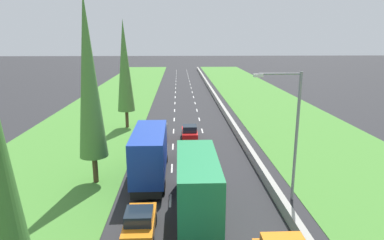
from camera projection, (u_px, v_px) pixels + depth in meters
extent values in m
plane|color=#28282B|center=(185.00, 100.00, 61.63)|extent=(300.00, 300.00, 0.00)
cube|color=#478433|center=(115.00, 100.00, 61.13)|extent=(14.00, 140.00, 0.04)
cube|color=#478433|center=(263.00, 99.00, 62.19)|extent=(14.00, 140.00, 0.04)
cube|color=#9E9B93|center=(216.00, 97.00, 61.75)|extent=(0.44, 120.00, 0.85)
cube|color=white|center=(170.00, 200.00, 23.71)|extent=(0.14, 2.00, 0.01)
cube|color=white|center=(172.00, 168.00, 29.54)|extent=(0.14, 2.00, 0.01)
cube|color=white|center=(173.00, 147.00, 35.36)|extent=(0.14, 2.00, 0.01)
cube|color=white|center=(174.00, 131.00, 41.18)|extent=(0.14, 2.00, 0.01)
cube|color=white|center=(174.00, 119.00, 47.00)|extent=(0.14, 2.00, 0.01)
cube|color=white|center=(175.00, 110.00, 52.83)|extent=(0.14, 2.00, 0.01)
cube|color=white|center=(175.00, 103.00, 58.65)|extent=(0.14, 2.00, 0.01)
cube|color=white|center=(175.00, 97.00, 64.47)|extent=(0.14, 2.00, 0.01)
cube|color=white|center=(175.00, 92.00, 70.29)|extent=(0.14, 2.00, 0.01)
cube|color=white|center=(176.00, 88.00, 76.11)|extent=(0.14, 2.00, 0.01)
cube|color=white|center=(176.00, 84.00, 81.94)|extent=(0.14, 2.00, 0.01)
cube|color=white|center=(176.00, 81.00, 87.76)|extent=(0.14, 2.00, 0.01)
cube|color=white|center=(176.00, 79.00, 93.58)|extent=(0.14, 2.00, 0.01)
cube|color=white|center=(176.00, 76.00, 99.40)|extent=(0.14, 2.00, 0.01)
cube|color=white|center=(176.00, 74.00, 105.23)|extent=(0.14, 2.00, 0.01)
cube|color=white|center=(176.00, 72.00, 111.05)|extent=(0.14, 2.00, 0.01)
cube|color=white|center=(176.00, 70.00, 116.87)|extent=(0.14, 2.00, 0.01)
cube|color=white|center=(220.00, 199.00, 23.85)|extent=(0.14, 2.00, 0.01)
cube|color=white|center=(212.00, 168.00, 29.67)|extent=(0.14, 2.00, 0.01)
cube|color=white|center=(206.00, 146.00, 35.50)|extent=(0.14, 2.00, 0.01)
cube|color=white|center=(202.00, 131.00, 41.32)|extent=(0.14, 2.00, 0.01)
cube|color=white|center=(199.00, 119.00, 47.14)|extent=(0.14, 2.00, 0.01)
cube|color=white|center=(197.00, 110.00, 52.96)|extent=(0.14, 2.00, 0.01)
cube|color=white|center=(195.00, 103.00, 58.78)|extent=(0.14, 2.00, 0.01)
cube|color=white|center=(194.00, 97.00, 64.61)|extent=(0.14, 2.00, 0.01)
cube|color=white|center=(192.00, 92.00, 70.43)|extent=(0.14, 2.00, 0.01)
cube|color=white|center=(191.00, 88.00, 76.25)|extent=(0.14, 2.00, 0.01)
cube|color=white|center=(190.00, 84.00, 82.07)|extent=(0.14, 2.00, 0.01)
cube|color=white|center=(189.00, 81.00, 87.90)|extent=(0.14, 2.00, 0.01)
cube|color=white|center=(189.00, 78.00, 93.72)|extent=(0.14, 2.00, 0.01)
cube|color=white|center=(188.00, 76.00, 99.54)|extent=(0.14, 2.00, 0.01)
cube|color=white|center=(188.00, 74.00, 105.36)|extent=(0.14, 2.00, 0.01)
cube|color=white|center=(187.00, 72.00, 111.18)|extent=(0.14, 2.00, 0.01)
cube|color=white|center=(187.00, 70.00, 117.01)|extent=(0.14, 2.00, 0.01)
cube|color=black|center=(196.00, 204.00, 21.96)|extent=(2.20, 9.40, 0.56)
cube|color=slate|center=(194.00, 162.00, 25.09)|extent=(2.40, 2.20, 2.50)
cube|color=#1E7F47|center=(197.00, 184.00, 20.43)|extent=(2.44, 7.20, 3.30)
cylinder|color=black|center=(179.00, 187.00, 25.18)|extent=(0.22, 0.64, 0.64)
cylinder|color=black|center=(209.00, 186.00, 25.27)|extent=(0.22, 0.64, 0.64)
cylinder|color=black|center=(179.00, 227.00, 19.87)|extent=(0.22, 0.64, 0.64)
cylinder|color=black|center=(217.00, 226.00, 19.95)|extent=(0.22, 0.64, 0.64)
cylinder|color=black|center=(179.00, 237.00, 18.82)|extent=(0.22, 0.64, 0.64)
cylinder|color=black|center=(219.00, 236.00, 18.91)|extent=(0.22, 0.64, 0.64)
cube|color=orange|center=(140.00, 225.00, 19.37)|extent=(1.68, 3.90, 0.76)
cube|color=#19232D|center=(139.00, 216.00, 18.91)|extent=(1.52, 1.60, 0.64)
cylinder|color=black|center=(130.00, 220.00, 20.60)|extent=(0.22, 0.64, 0.64)
cylinder|color=black|center=(155.00, 219.00, 20.66)|extent=(0.22, 0.64, 0.64)
cube|color=black|center=(151.00, 170.00, 27.66)|extent=(2.20, 9.40, 0.56)
cube|color=slate|center=(154.00, 139.00, 30.78)|extent=(2.40, 2.20, 2.50)
cube|color=#19389E|center=(149.00, 152.00, 26.13)|extent=(2.44, 7.20, 3.30)
cylinder|color=black|center=(142.00, 159.00, 30.88)|extent=(0.22, 0.64, 0.64)
cylinder|color=black|center=(166.00, 159.00, 30.97)|extent=(0.22, 0.64, 0.64)
cylinder|color=black|center=(134.00, 184.00, 25.56)|extent=(0.22, 0.64, 0.64)
cylinder|color=black|center=(164.00, 184.00, 25.65)|extent=(0.22, 0.64, 0.64)
cylinder|color=black|center=(132.00, 191.00, 24.51)|extent=(0.22, 0.64, 0.64)
cylinder|color=black|center=(163.00, 190.00, 24.60)|extent=(0.22, 0.64, 0.64)
cube|color=black|center=(191.00, 152.00, 31.56)|extent=(1.76, 4.50, 0.72)
cube|color=#19232D|center=(191.00, 146.00, 31.26)|extent=(1.56, 1.90, 0.60)
cylinder|color=black|center=(182.00, 151.00, 32.97)|extent=(0.22, 0.64, 0.64)
cylinder|color=black|center=(199.00, 151.00, 33.03)|extent=(0.22, 0.64, 0.64)
cylinder|color=black|center=(183.00, 161.00, 30.26)|extent=(0.22, 0.64, 0.64)
cylinder|color=black|center=(201.00, 161.00, 30.32)|extent=(0.22, 0.64, 0.64)
cube|color=red|center=(190.00, 134.00, 37.59)|extent=(1.68, 3.90, 0.76)
cube|color=#19232D|center=(190.00, 128.00, 37.14)|extent=(1.52, 1.60, 0.64)
cylinder|color=black|center=(183.00, 134.00, 38.83)|extent=(0.22, 0.64, 0.64)
cylinder|color=black|center=(196.00, 134.00, 38.89)|extent=(0.22, 0.64, 0.64)
cylinder|color=black|center=(183.00, 140.00, 36.48)|extent=(0.22, 0.64, 0.64)
cylinder|color=black|center=(197.00, 140.00, 36.54)|extent=(0.22, 0.64, 0.64)
cube|color=red|center=(156.00, 135.00, 37.26)|extent=(1.68, 3.90, 0.76)
cube|color=#19232D|center=(156.00, 129.00, 36.80)|extent=(1.52, 1.60, 0.64)
cylinder|color=black|center=(150.00, 135.00, 38.50)|extent=(0.22, 0.64, 0.64)
cylinder|color=black|center=(164.00, 135.00, 38.56)|extent=(0.22, 0.64, 0.64)
cylinder|color=black|center=(148.00, 141.00, 36.15)|extent=(0.22, 0.64, 0.64)
cylinder|color=black|center=(163.00, 141.00, 36.21)|extent=(0.22, 0.64, 0.64)
cylinder|color=#4C3823|center=(95.00, 169.00, 26.45)|extent=(0.41, 0.41, 2.20)
cone|color=#4C7F38|center=(89.00, 77.00, 24.73)|extent=(2.16, 2.16, 12.18)
cylinder|color=#4C3823|center=(127.00, 119.00, 42.61)|extent=(0.40, 0.40, 2.20)
cone|color=#4C7F38|center=(125.00, 66.00, 41.02)|extent=(2.13, 2.13, 11.12)
cylinder|color=gray|center=(296.00, 138.00, 22.85)|extent=(0.20, 0.20, 9.00)
cylinder|color=gray|center=(280.00, 74.00, 21.76)|extent=(2.80, 0.12, 0.12)
cube|color=silver|center=(258.00, 75.00, 21.73)|extent=(0.60, 0.28, 0.20)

